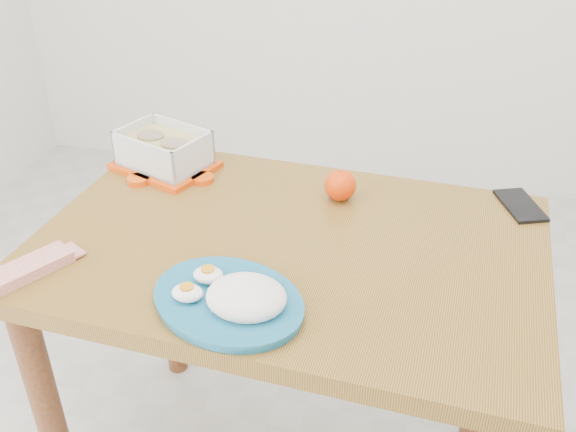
% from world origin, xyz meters
% --- Properties ---
extents(dining_table, '(1.07, 0.75, 0.75)m').
position_xyz_m(dining_table, '(-0.10, 0.04, 0.63)').
color(dining_table, olive).
rests_on(dining_table, ground).
extents(food_container, '(0.28, 0.24, 0.10)m').
position_xyz_m(food_container, '(-0.46, 0.29, 0.80)').
color(food_container, '#E84406').
rests_on(food_container, dining_table).
extents(orange_fruit, '(0.07, 0.07, 0.07)m').
position_xyz_m(orange_fruit, '(-0.02, 0.23, 0.79)').
color(orange_fruit, red).
rests_on(orange_fruit, dining_table).
extents(rice_plate, '(0.37, 0.37, 0.08)m').
position_xyz_m(rice_plate, '(-0.14, -0.18, 0.78)').
color(rice_plate, '#186186').
rests_on(rice_plate, dining_table).
extents(candy_bar, '(0.17, 0.23, 0.02)m').
position_xyz_m(candy_bar, '(-0.57, -0.20, 0.76)').
color(candy_bar, '#BC1509').
rests_on(candy_bar, dining_table).
extents(smartphone, '(0.11, 0.15, 0.01)m').
position_xyz_m(smartphone, '(0.37, 0.29, 0.75)').
color(smartphone, black).
rests_on(smartphone, dining_table).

